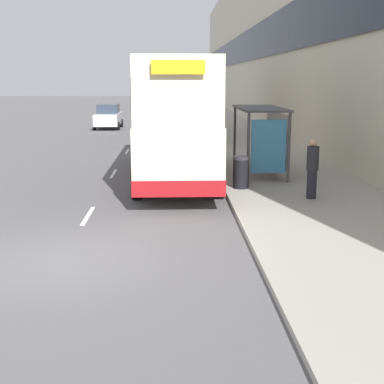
{
  "coord_description": "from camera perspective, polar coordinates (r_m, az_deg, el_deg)",
  "views": [
    {
      "loc": [
        2.3,
        -10.32,
        3.65
      ],
      "look_at": [
        3.43,
        19.65,
        -2.71
      ],
      "focal_mm": 50.0,
      "sensor_mm": 36.0,
      "label": 1
    }
  ],
  "objects": [
    {
      "name": "bus_shelter",
      "position": [
        20.06,
        7.87,
        6.78
      ],
      "size": [
        1.6,
        4.2,
        2.48
      ],
      "color": "#4C4C51",
      "rests_on": "ground_plane"
    },
    {
      "name": "ground_plane",
      "position": [
        11.19,
        -14.01,
        -7.44
      ],
      "size": [
        220.0,
        220.0,
        0.0
      ],
      "primitive_type": "plane",
      "color": "#5B595B"
    },
    {
      "name": "car_1",
      "position": [
        81.4,
        -5.08,
        9.93
      ],
      "size": [
        2.01,
        4.55,
        1.66
      ],
      "rotation": [
        0.0,
        0.0,
        3.14
      ],
      "color": "navy",
      "rests_on": "ground_plane"
    },
    {
      "name": "lane_mark_3",
      "position": [
        34.31,
        -6.03,
        5.8
      ],
      "size": [
        0.12,
        2.0,
        0.01
      ],
      "color": "silver",
      "rests_on": "ground_plane"
    },
    {
      "name": "lane_mark_2",
      "position": [
        27.76,
        -6.92,
        4.33
      ],
      "size": [
        0.12,
        2.0,
        0.01
      ],
      "color": "silver",
      "rests_on": "ground_plane"
    },
    {
      "name": "lane_mark_4",
      "position": [
        40.89,
        -5.42,
        6.79
      ],
      "size": [
        0.12,
        2.0,
        0.01
      ],
      "color": "silver",
      "rests_on": "ground_plane"
    },
    {
      "name": "car_0",
      "position": [
        40.95,
        -8.92,
        7.95
      ],
      "size": [
        1.92,
        4.18,
        1.8
      ],
      "rotation": [
        0.0,
        0.0,
        3.14
      ],
      "color": "silver",
      "rests_on": "ground_plane"
    },
    {
      "name": "pavement",
      "position": [
        49.14,
        2.77,
        7.77
      ],
      "size": [
        5.0,
        93.0,
        0.14
      ],
      "color": "#A39E93",
      "rests_on": "ground_plane"
    },
    {
      "name": "double_decker_bus_ahead",
      "position": [
        34.15,
        -1.7,
        9.66
      ],
      "size": [
        2.85,
        10.75,
        4.3
      ],
      "color": "beige",
      "rests_on": "ground_plane"
    },
    {
      "name": "lane_mark_0",
      "position": [
        14.82,
        -11.03,
        -2.49
      ],
      "size": [
        0.12,
        2.0,
        0.01
      ],
      "color": "silver",
      "rests_on": "ground_plane"
    },
    {
      "name": "lane_mark_5",
      "position": [
        47.47,
        -4.98,
        7.51
      ],
      "size": [
        0.12,
        2.0,
        0.01
      ],
      "color": "silver",
      "rests_on": "ground_plane"
    },
    {
      "name": "lane_mark_7",
      "position": [
        60.67,
        -4.39,
        8.48
      ],
      "size": [
        0.12,
        2.0,
        0.01
      ],
      "color": "silver",
      "rests_on": "ground_plane"
    },
    {
      "name": "lane_mark_8",
      "position": [
        67.27,
        -4.17,
        8.82
      ],
      "size": [
        0.12,
        2.0,
        0.01
      ],
      "color": "silver",
      "rests_on": "ground_plane"
    },
    {
      "name": "lane_mark_1",
      "position": [
        21.24,
        -8.35,
        1.96
      ],
      "size": [
        0.12,
        2.0,
        0.01
      ],
      "color": "silver",
      "rests_on": "ground_plane"
    },
    {
      "name": "lane_mark_6",
      "position": [
        54.07,
        -4.65,
        8.06
      ],
      "size": [
        0.12,
        2.0,
        0.01
      ],
      "color": "silver",
      "rests_on": "ground_plane"
    },
    {
      "name": "litter_bin",
      "position": [
        17.53,
        5.25,
        2.13
      ],
      "size": [
        0.55,
        0.55,
        1.05
      ],
      "color": "black",
      "rests_on": "ground_plane"
    },
    {
      "name": "double_decker_bus_near",
      "position": [
        19.69,
        -1.66,
        7.98
      ],
      "size": [
        2.85,
        10.92,
        4.3
      ],
      "color": "beige",
      "rests_on": "ground_plane"
    },
    {
      "name": "pedestrian_at_shelter",
      "position": [
        16.26,
        12.72,
        2.5
      ],
      "size": [
        0.36,
        0.36,
        1.8
      ],
      "color": "#23232D",
      "rests_on": "ground_plane"
    },
    {
      "name": "terrace_facade",
      "position": [
        49.64,
        7.63,
        15.98
      ],
      "size": [
        3.1,
        93.0,
        14.44
      ],
      "color": "beige",
      "rests_on": "ground_plane"
    },
    {
      "name": "pedestrian_1",
      "position": [
        22.54,
        8.18,
        4.96
      ],
      "size": [
        0.31,
        0.31,
        1.59
      ],
      "color": "#23232D",
      "rests_on": "ground_plane"
    }
  ]
}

